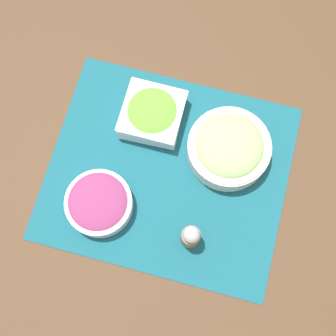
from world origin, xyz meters
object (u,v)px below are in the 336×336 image
lettuce_bowl (152,113)px  cucumber_bowl (229,148)px  onion_bowl (99,203)px  pepper_shaker (191,236)px

lettuce_bowl → cucumber_bowl: 0.18m
onion_bowl → pepper_shaker: size_ratio=1.61×
pepper_shaker → onion_bowl: bearing=-5.6°
cucumber_bowl → onion_bowl: 0.30m
onion_bowl → pepper_shaker: bearing=174.4°
lettuce_bowl → pepper_shaker: 0.29m
lettuce_bowl → onion_bowl: 0.23m
lettuce_bowl → pepper_shaker: (-0.15, 0.24, 0.01)m
cucumber_bowl → pepper_shaker: size_ratio=2.05×
pepper_shaker → lettuce_bowl: bearing=-58.5°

